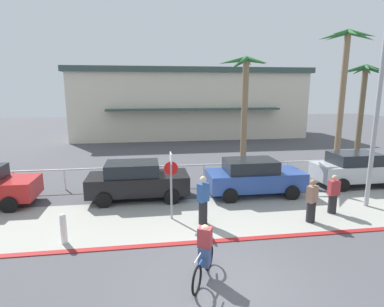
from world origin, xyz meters
The scene contains 18 objects.
ground_plane centered at (0.00, 10.00, 0.00)m, with size 80.00×80.00×0.00m, color #4C4C51.
sidewalk_strip centered at (0.00, 4.20, 0.01)m, with size 44.00×4.00×0.02m, color #9E9E93.
curb_paint centered at (0.00, 2.20, 0.01)m, with size 44.00×0.24×0.03m, color maroon.
building_backdrop centered at (2.72, 26.14, 3.42)m, with size 23.22×9.69×6.80m.
rail_fence centered at (0.00, 8.50, 0.84)m, with size 25.31×0.08×1.04m.
stop_sign_bike_lane centered at (-0.89, 4.20, 1.68)m, with size 0.52×0.56×2.56m.
bollard_1 centered at (-4.44, 2.80, 0.52)m, with size 0.20×0.20×1.00m.
streetlight_curb centered at (7.33, 4.09, 4.28)m, with size 0.24×2.54×7.50m.
palm_tree_1 centered at (3.93, 10.74, 4.86)m, with size 2.86×2.91×6.66m.
palm_tree_2 centered at (10.25, 11.09, 6.10)m, with size 3.39×3.20×8.31m.
palm_tree_3 centered at (12.91, 12.81, 5.06)m, with size 3.10×3.51×6.45m.
car_black_1 centered at (-2.21, 6.64, 0.87)m, with size 4.40×2.02×1.69m.
car_blue_2 centered at (3.11, 6.41, 0.87)m, with size 4.40×2.02×1.69m.
car_silver_3 centered at (8.82, 7.11, 0.87)m, with size 4.40×2.02×1.69m.
cyclist_blue_0 centered at (-0.37, 0.28, 0.69)m, with size 0.88×1.65×1.50m.
pedestrian_0 centered at (4.17, 3.16, 0.76)m, with size 0.48×0.44×1.64m.
pedestrian_1 centered at (5.45, 3.83, 0.72)m, with size 0.41×0.33×1.57m.
pedestrian_2 centered at (0.21, 3.57, 0.85)m, with size 0.48×0.45×1.82m.
Camera 1 is at (-1.77, -6.99, 4.86)m, focal length 29.44 mm.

